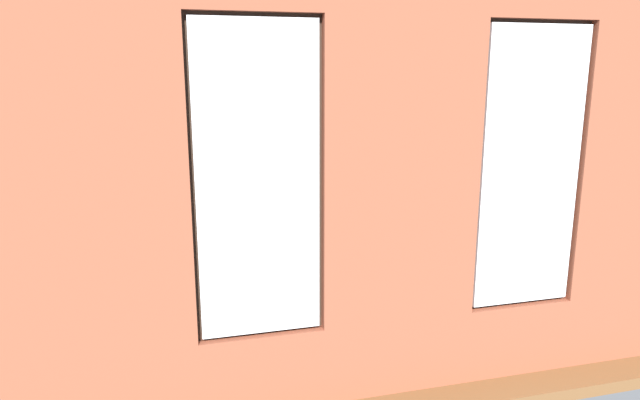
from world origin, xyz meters
The scene contains 16 objects.
ground_plane centered at (0.00, 0.00, -0.05)m, with size 7.30×5.59×0.10m, color brown.
brick_wall_with_windows centered at (0.00, 2.41, 1.55)m, with size 6.70×0.30×3.15m.
couch_by_window centered at (-0.10, 1.76, 0.33)m, with size 1.87×0.87×0.80m.
couch_left centered at (-2.65, 0.31, 0.33)m, with size 0.98×1.95×0.80m.
coffee_table centered at (0.19, 0.13, 0.36)m, with size 1.46×0.73×0.41m.
cup_ceramic centered at (0.37, 0.04, 0.47)m, with size 0.09×0.09×0.10m, color #B23D38.
table_plant_small centered at (0.08, 0.24, 0.53)m, with size 0.14×0.14×0.22m.
remote_silver centered at (0.19, 0.13, 0.42)m, with size 0.05×0.17×0.02m, color #B2B2B7.
remote_black centered at (-0.21, 0.00, 0.42)m, with size 0.05×0.17×0.02m, color black.
remote_gray centered at (0.63, 0.24, 0.42)m, with size 0.05×0.17×0.02m, color #59595B.
media_console centered at (3.00, -0.20, 0.26)m, with size 1.26×0.42×0.52m, color black.
tv_flatscreen centered at (3.00, -0.20, 0.94)m, with size 1.17×0.20×0.83m.
potted_plant_by_left_couch centered at (-2.25, -1.08, 0.44)m, with size 0.43×0.43×0.66m.
potted_plant_mid_room_small centered at (-1.12, -1.18, 0.39)m, with size 0.38×0.38×0.59m.
potted_plant_foreground_right centered at (2.70, -1.74, 0.55)m, with size 0.66×0.66×0.85m.
potted_plant_corner_near_left centered at (-2.80, -1.79, 0.56)m, with size 0.51×0.51×0.88m.
Camera 1 is at (1.59, 6.11, 2.41)m, focal length 32.00 mm.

